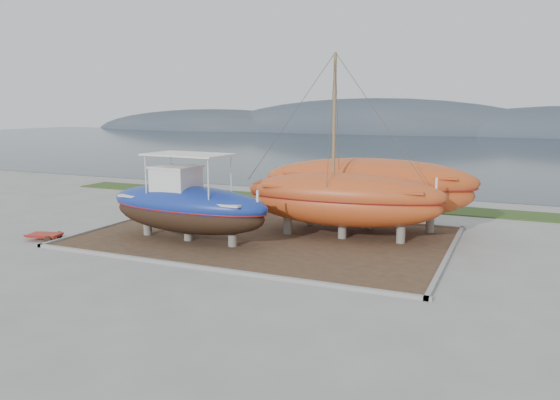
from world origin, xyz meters
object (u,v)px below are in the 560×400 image
at_px(blue_caique, 187,197).
at_px(orange_bare_hull, 368,195).
at_px(orange_sailboat, 344,148).
at_px(white_dinghy, 182,210).
at_px(red_trailer, 45,237).

relative_size(blue_caique, orange_bare_hull, 0.79).
relative_size(blue_caique, orange_sailboat, 0.89).
relative_size(white_dinghy, red_trailer, 1.69).
xyz_separation_m(blue_caique, red_trailer, (-6.81, -2.73, -2.08)).
xyz_separation_m(blue_caique, orange_sailboat, (6.94, 3.51, 2.42)).
height_order(orange_bare_hull, red_trailer, orange_bare_hull).
height_order(blue_caique, red_trailer, blue_caique).
bearing_deg(orange_bare_hull, blue_caique, -148.36).
height_order(blue_caique, orange_bare_hull, blue_caique).
height_order(blue_caique, white_dinghy, blue_caique).
bearing_deg(blue_caique, orange_bare_hull, 43.03).
bearing_deg(orange_bare_hull, orange_sailboat, -110.21).
distance_m(blue_caique, red_trailer, 7.62).
height_order(blue_caique, orange_sailboat, orange_sailboat).
xyz_separation_m(orange_bare_hull, red_trailer, (-14.34, -8.96, -1.78)).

